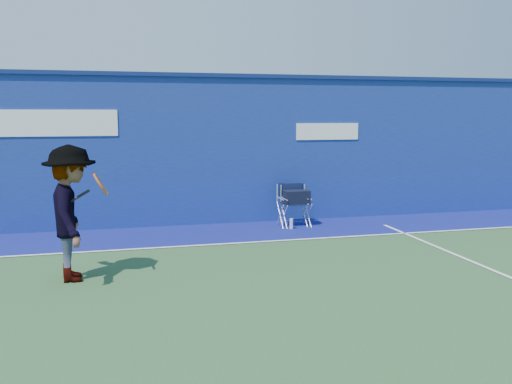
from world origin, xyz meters
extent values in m
plane|color=#2E522C|center=(0.00, 0.00, 0.00)|extent=(80.00, 80.00, 0.00)
cube|color=navy|center=(0.00, 5.20, 1.50)|extent=(24.00, 0.40, 3.00)
cube|color=navy|center=(0.00, 5.20, 3.04)|extent=(24.00, 0.50, 0.08)
cube|color=white|center=(3.60, 4.99, 1.90)|extent=(1.40, 0.02, 0.35)
cube|color=navy|center=(0.00, 4.10, 0.00)|extent=(24.00, 1.80, 0.01)
cube|color=white|center=(0.00, 3.20, 0.01)|extent=(24.00, 0.06, 0.01)
cube|color=#10183E|center=(2.72, 4.40, 0.46)|extent=(0.45, 0.38, 0.03)
cube|color=silver|center=(2.72, 4.62, 0.65)|extent=(0.51, 0.02, 0.37)
cube|color=#10183E|center=(2.72, 4.62, 0.72)|extent=(0.45, 0.02, 0.26)
cube|color=black|center=(2.72, 4.37, 0.60)|extent=(0.51, 0.30, 0.28)
cube|color=#10183E|center=(2.72, 4.62, 0.76)|extent=(0.37, 0.06, 0.20)
cube|color=#10183E|center=(2.65, 4.44, 0.47)|extent=(0.45, 0.38, 0.03)
cube|color=silver|center=(2.65, 4.66, 0.65)|extent=(0.51, 0.02, 0.37)
cube|color=#10183E|center=(2.65, 4.66, 0.73)|extent=(0.45, 0.02, 0.26)
cylinder|color=silver|center=(2.53, 4.14, 0.11)|extent=(0.07, 0.07, 0.22)
imported|color=#EA4738|center=(-1.39, 1.71, 0.93)|extent=(0.80, 1.26, 1.86)
torus|color=#BE4F19|center=(-0.99, 1.59, 1.33)|extent=(0.22, 0.38, 0.34)
cylinder|color=gray|center=(-0.99, 1.59, 1.33)|extent=(0.17, 0.32, 0.27)
cylinder|color=black|center=(-1.28, 1.60, 1.17)|extent=(0.31, 0.05, 0.20)
camera|label=1|loc=(-0.71, -5.93, 2.26)|focal=38.00mm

